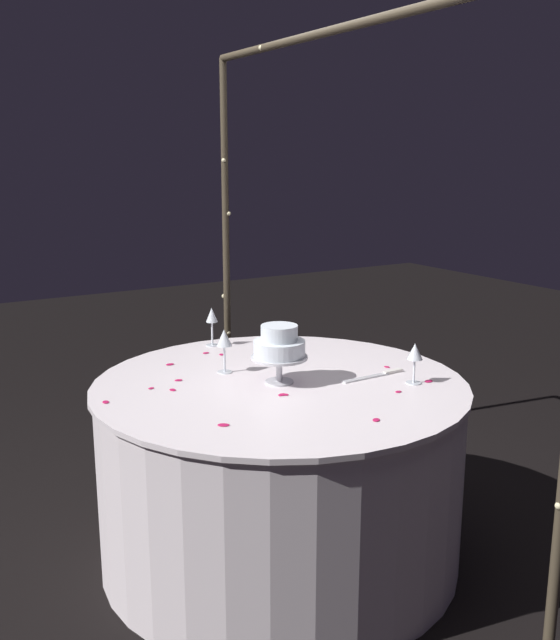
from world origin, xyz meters
The scene contains 23 objects.
ground_plane centered at (0.00, 0.00, 0.00)m, with size 12.00×12.00×0.00m, color black.
decorative_arch centered at (0.00, 0.32, 1.39)m, with size 2.19×0.05×2.09m.
main_table centered at (0.00, 0.00, 0.37)m, with size 1.46×1.46×0.74m.
tiered_cake centered at (0.01, -0.01, 0.89)m, with size 0.22×0.22×0.23m.
wine_glass_0 centered at (-0.63, 0.01, 0.87)m, with size 0.06×0.06×0.18m.
wine_glass_1 centered at (-0.22, -0.13, 0.87)m, with size 0.06×0.06×0.18m.
wine_glass_2 centered at (0.29, 0.43, 0.86)m, with size 0.06×0.06×0.16m.
cake_knife centered at (0.14, 0.37, 0.74)m, with size 0.03×0.30×0.01m.
rose_petal_0 centered at (-0.52, -0.07, 0.74)m, with size 0.03×0.02×0.00m, color #C61951.
rose_petal_1 centered at (0.14, -0.07, 0.74)m, with size 0.03×0.02×0.00m, color #C61951.
rose_petal_2 centered at (-0.22, -0.33, 0.74)m, with size 0.03×0.02×0.00m, color #C61951.
rose_petal_3 centered at (0.30, 0.50, 0.74)m, with size 0.04×0.03×0.00m, color #C61951.
rose_petal_4 centered at (0.14, -0.08, 0.74)m, with size 0.03×0.02×0.00m, color #C61951.
rose_petal_5 centered at (0.07, 0.48, 0.74)m, with size 0.03×0.02×0.00m, color #C61951.
rose_petal_6 centered at (-0.55, 0.27, 0.74)m, with size 0.03×0.02×0.00m, color #C61951.
rose_petal_7 centered at (-0.44, -0.28, 0.74)m, with size 0.04×0.03×0.00m, color #C61951.
rose_petal_8 centered at (-0.18, -0.46, 0.74)m, with size 0.03×0.02×0.00m, color #C61951.
rose_petal_9 centered at (0.30, -0.40, 0.74)m, with size 0.04×0.03×0.00m, color #C61951.
rose_petal_10 centered at (0.34, 0.31, 0.74)m, with size 0.03×0.02×0.00m, color #C61951.
rose_petal_11 centered at (0.52, 0.06, 0.74)m, with size 0.03×0.02×0.00m, color #C61951.
rose_petal_12 centered at (-0.12, -0.40, 0.74)m, with size 0.03×0.02×0.00m, color #C61951.
rose_petal_13 centered at (-0.46, -0.02, 0.74)m, with size 0.03×0.02×0.00m, color #C61951.
rose_petal_14 centered at (-0.12, -0.66, 0.74)m, with size 0.03×0.02×0.00m, color #C61951.
Camera 1 is at (2.26, -1.38, 1.60)m, focal length 39.94 mm.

